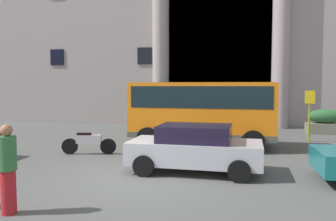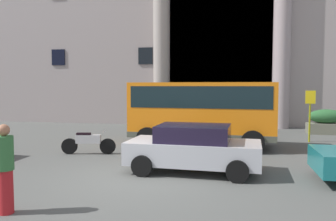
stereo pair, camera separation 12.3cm
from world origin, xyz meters
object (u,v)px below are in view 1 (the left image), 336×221
(orange_minibus, at_px, (203,108))
(hedge_planter_far_west, at_px, (177,117))
(motorcycle_near_kerb, at_px, (88,142))
(hedge_planter_east, at_px, (325,122))
(bus_stop_sign, at_px, (310,110))
(parked_estate_mid, at_px, (195,148))
(pedestrian_man_red_shirt, at_px, (8,169))

(orange_minibus, height_order, hedge_planter_far_west, orange_minibus)
(orange_minibus, relative_size, motorcycle_near_kerb, 2.99)
(hedge_planter_east, height_order, hedge_planter_far_west, hedge_planter_far_west)
(bus_stop_sign, bearing_deg, motorcycle_near_kerb, -152.70)
(hedge_planter_far_west, bearing_deg, hedge_planter_east, -0.49)
(motorcycle_near_kerb, bearing_deg, hedge_planter_east, 26.01)
(parked_estate_mid, xyz_separation_m, motorcycle_near_kerb, (-4.29, 1.89, -0.27))
(hedge_planter_far_west, bearing_deg, bus_stop_sign, -24.62)
(bus_stop_sign, distance_m, hedge_planter_east, 3.45)
(bus_stop_sign, relative_size, hedge_planter_east, 1.23)
(bus_stop_sign, height_order, hedge_planter_far_west, bus_stop_sign)
(hedge_planter_far_west, xyz_separation_m, parked_estate_mid, (2.11, -9.56, -0.03))
(hedge_planter_east, distance_m, hedge_planter_far_west, 8.18)
(bus_stop_sign, relative_size, hedge_planter_far_west, 1.27)
(hedge_planter_east, xyz_separation_m, pedestrian_man_red_shirt, (-9.42, -13.60, 0.29))
(motorcycle_near_kerb, bearing_deg, orange_minibus, 20.90)
(hedge_planter_far_west, distance_m, parked_estate_mid, 9.79)
(orange_minibus, xyz_separation_m, motorcycle_near_kerb, (-4.15, -2.51, -1.18))
(bus_stop_sign, height_order, parked_estate_mid, bus_stop_sign)
(hedge_planter_far_west, relative_size, pedestrian_man_red_shirt, 1.02)
(hedge_planter_far_west, height_order, parked_estate_mid, hedge_planter_far_west)
(bus_stop_sign, bearing_deg, parked_estate_mid, -125.43)
(bus_stop_sign, xyz_separation_m, hedge_planter_far_west, (-6.72, 3.08, -0.72))
(hedge_planter_east, bearing_deg, orange_minibus, -140.64)
(orange_minibus, height_order, hedge_planter_east, orange_minibus)
(bus_stop_sign, relative_size, parked_estate_mid, 0.59)
(hedge_planter_far_west, xyz_separation_m, pedestrian_man_red_shirt, (-1.25, -13.67, 0.17))
(hedge_planter_east, bearing_deg, hedge_planter_far_west, 179.51)
(hedge_planter_east, bearing_deg, bus_stop_sign, -115.82)
(orange_minibus, xyz_separation_m, hedge_planter_far_west, (-1.97, 5.16, -0.87))
(motorcycle_near_kerb, xyz_separation_m, pedestrian_man_red_shirt, (0.93, -6.00, 0.47))
(parked_estate_mid, relative_size, pedestrian_man_red_shirt, 2.20)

